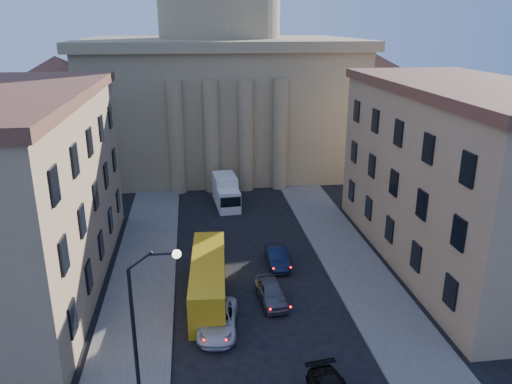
% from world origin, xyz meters
% --- Properties ---
extents(sidewalk_left, '(5.00, 60.00, 0.15)m').
position_xyz_m(sidewalk_left, '(-8.50, 18.00, 0.07)').
color(sidewalk_left, '#55534E').
rests_on(sidewalk_left, ground).
extents(sidewalk_right, '(5.00, 60.00, 0.15)m').
position_xyz_m(sidewalk_right, '(8.50, 18.00, 0.07)').
color(sidewalk_right, '#55534E').
rests_on(sidewalk_right, ground).
extents(church, '(68.02, 28.76, 36.60)m').
position_xyz_m(church, '(0.00, 55.47, 11.88)').
color(church, '#8E7A57').
rests_on(church, ground).
extents(building_left, '(11.60, 26.60, 14.70)m').
position_xyz_m(building_left, '(-17.00, 22.00, 7.42)').
color(building_left, tan).
rests_on(building_left, ground).
extents(building_right, '(11.60, 26.60, 14.70)m').
position_xyz_m(building_right, '(17.00, 22.00, 7.42)').
color(building_right, tan).
rests_on(building_right, ground).
extents(street_lamp, '(2.62, 0.44, 8.83)m').
position_xyz_m(street_lamp, '(-6.97, 8.00, 5.29)').
color(street_lamp, black).
rests_on(street_lamp, ground).
extents(car_left_mid, '(3.04, 5.51, 1.46)m').
position_xyz_m(car_left_mid, '(-3.08, 14.24, 0.73)').
color(car_left_mid, silver).
rests_on(car_left_mid, ground).
extents(car_right_far, '(2.10, 4.57, 1.52)m').
position_xyz_m(car_right_far, '(0.91, 17.23, 0.76)').
color(car_right_far, '#515156').
rests_on(car_right_far, ground).
extents(car_right_distant, '(1.58, 4.48, 1.48)m').
position_xyz_m(car_right_distant, '(2.26, 22.82, 0.74)').
color(car_right_distant, black).
rests_on(car_right_distant, ground).
extents(city_bus, '(3.01, 10.53, 2.93)m').
position_xyz_m(city_bus, '(-3.50, 18.39, 1.58)').
color(city_bus, gold).
rests_on(city_bus, ground).
extents(box_truck, '(2.74, 5.99, 3.20)m').
position_xyz_m(box_truck, '(-0.81, 37.40, 1.52)').
color(box_truck, silver).
rests_on(box_truck, ground).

